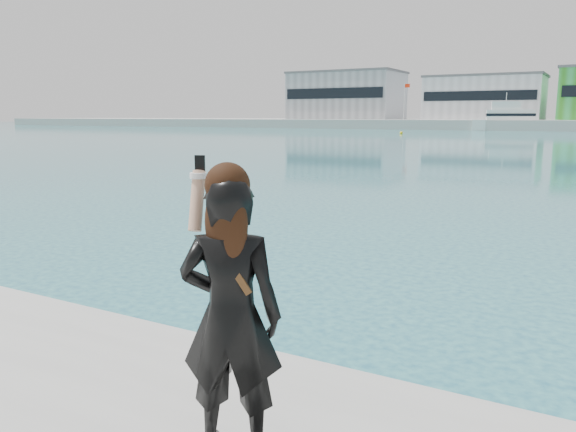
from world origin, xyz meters
name	(u,v)px	position (x,y,z in m)	size (l,w,h in m)	color
warehouse_grey_left	(347,96)	(-55.00, 127.98, 7.76)	(26.52, 16.36, 11.50)	gray
warehouse_white	(485,98)	(-22.00, 127.98, 6.76)	(24.48, 15.35, 9.50)	silver
flagpole_left	(405,99)	(-37.91, 121.00, 6.54)	(1.28, 0.16, 8.00)	silver
motor_yacht	(512,120)	(-13.97, 113.12, 2.03)	(16.04, 7.47, 7.22)	white
buoy_far	(401,134)	(-26.33, 84.01, 0.00)	(0.50, 0.50, 0.50)	yellow
woman	(230,308)	(0.22, -0.39, 1.71)	(0.73, 0.61, 1.81)	black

